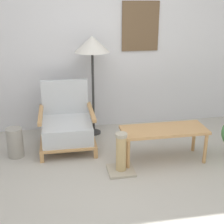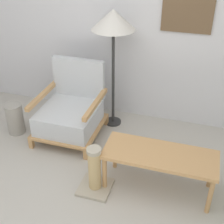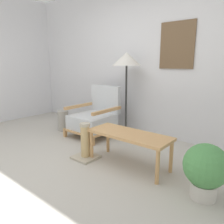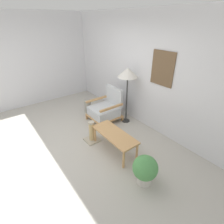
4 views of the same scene
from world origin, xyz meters
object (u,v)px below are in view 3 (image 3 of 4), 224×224
(armchair, at_px, (95,118))
(coffee_table, at_px, (129,137))
(potted_plant, at_px, (206,168))
(scratching_post, at_px, (85,145))
(floor_lamp, at_px, (127,62))
(vase, at_px, (63,121))

(armchair, relative_size, coffee_table, 0.82)
(potted_plant, height_order, scratching_post, potted_plant)
(armchair, bearing_deg, floor_lamp, 42.65)
(floor_lamp, height_order, vase, floor_lamp)
(armchair, height_order, coffee_table, armchair)
(vase, bearing_deg, floor_lamp, 27.06)
(armchair, bearing_deg, potted_plant, -18.53)
(floor_lamp, relative_size, scratching_post, 2.94)
(armchair, height_order, potted_plant, armchair)
(coffee_table, relative_size, vase, 2.73)
(armchair, xyz_separation_m, scratching_post, (0.59, -0.80, -0.12))
(armchair, relative_size, scratching_post, 1.76)
(floor_lamp, relative_size, coffee_table, 1.38)
(floor_lamp, relative_size, vase, 3.76)
(floor_lamp, xyz_separation_m, potted_plant, (1.71, -1.09, -1.00))
(armchair, xyz_separation_m, coffee_table, (1.17, -0.60, 0.06))
(scratching_post, bearing_deg, armchair, 126.46)
(coffee_table, height_order, scratching_post, scratching_post)
(vase, height_order, potted_plant, potted_plant)
(vase, xyz_separation_m, scratching_post, (1.27, -0.62, -0.00))
(coffee_table, distance_m, scratching_post, 0.64)
(potted_plant, xyz_separation_m, scratching_post, (-1.54, -0.09, -0.11))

